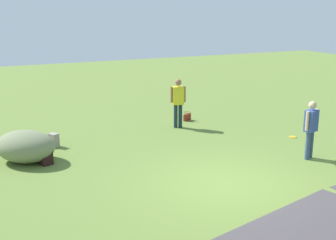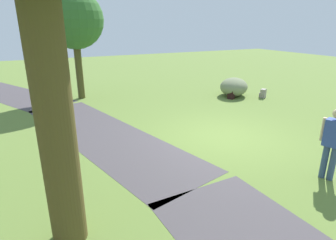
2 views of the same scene
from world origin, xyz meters
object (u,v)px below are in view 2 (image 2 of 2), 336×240
(lawn_boulder, at_px, (234,87))
(young_tree_near_path, at_px, (74,20))
(spare_backpack_on_lawn, at_px, (231,95))
(man_near_boulder, at_px, (333,140))
(backpack_by_boulder, at_px, (263,93))

(lawn_boulder, bearing_deg, young_tree_near_path, 67.16)
(lawn_boulder, distance_m, spare_backpack_on_lawn, 0.69)
(young_tree_near_path, bearing_deg, lawn_boulder, -112.84)
(young_tree_near_path, xyz_separation_m, spare_backpack_on_lawn, (-3.18, -6.03, -3.17))
(man_near_boulder, bearing_deg, backpack_by_boulder, -33.62)
(man_near_boulder, distance_m, spare_backpack_on_lawn, 7.02)
(lawn_boulder, xyz_separation_m, man_near_boulder, (-6.94, 3.04, 0.49))
(man_near_boulder, xyz_separation_m, spare_backpack_on_lawn, (6.50, -2.56, -0.72))
(spare_backpack_on_lawn, bearing_deg, young_tree_near_path, 62.17)
(spare_backpack_on_lawn, bearing_deg, lawn_boulder, -47.54)
(lawn_boulder, distance_m, man_near_boulder, 7.60)
(young_tree_near_path, relative_size, lawn_boulder, 2.26)
(young_tree_near_path, relative_size, spare_backpack_on_lawn, 11.58)
(man_near_boulder, bearing_deg, spare_backpack_on_lawn, -21.49)
(young_tree_near_path, bearing_deg, man_near_boulder, -160.31)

